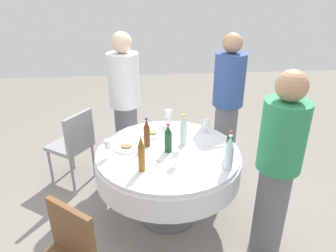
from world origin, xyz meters
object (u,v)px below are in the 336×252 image
object	(u,v)px
chair_outer	(74,142)
bottle_dark_green_east	(168,139)
bottle_brown_inner	(147,133)
bottle_clear_near	(183,131)
person_east	(278,166)
plate_north	(214,141)
plate_right	(152,134)
person_inner	(125,103)
bottle_amber_rear	(141,154)
wine_glass_rear	(108,145)
person_near	(227,104)
wine_glass_outer	(168,114)
bottle_clear_west	(229,154)
wine_glass_front	(206,123)
plate_south	(127,147)
wine_glass_west	(176,154)
dining_table	(168,165)
bottle_dark_green_front	(230,145)

from	to	relation	value
chair_outer	bottle_dark_green_east	bearing A→B (deg)	-90.56
bottle_brown_inner	bottle_clear_near	distance (m)	0.34
bottle_clear_near	person_east	size ratio (longest dim) A/B	0.19
plate_north	plate_right	distance (m)	0.62
person_inner	chair_outer	world-z (taller)	person_inner
bottle_amber_rear	wine_glass_rear	bearing A→B (deg)	138.82
wine_glass_rear	person_inner	world-z (taller)	person_inner
bottle_brown_inner	person_near	bearing A→B (deg)	35.16
bottle_brown_inner	plate_right	size ratio (longest dim) A/B	1.29
wine_glass_outer	chair_outer	bearing A→B (deg)	173.62
bottle_dark_green_east	person_near	size ratio (longest dim) A/B	0.17
plate_north	person_near	size ratio (longest dim) A/B	0.15
bottle_clear_west	wine_glass_front	size ratio (longest dim) A/B	2.08
wine_glass_outer	chair_outer	size ratio (longest dim) A/B	0.19
bottle_brown_inner	plate_south	xyz separation A→B (m)	(-0.19, -0.03, -0.12)
wine_glass_rear	person_near	size ratio (longest dim) A/B	0.10
bottle_clear_near	chair_outer	xyz separation A→B (m)	(-1.14, 0.57, -0.36)
wine_glass_west	plate_north	bearing A→B (deg)	42.24
plate_north	plate_right	size ratio (longest dim) A/B	1.11
wine_glass_front	wine_glass_west	distance (m)	0.69
bottle_dark_green_east	wine_glass_outer	size ratio (longest dim) A/B	1.64
bottle_amber_rear	plate_right	size ratio (longest dim) A/B	1.49
wine_glass_outer	person_inner	bearing A→B (deg)	146.33
bottle_brown_inner	chair_outer	size ratio (longest dim) A/B	0.33
bottle_clear_west	wine_glass_west	size ratio (longest dim) A/B	2.17
plate_right	chair_outer	xyz separation A→B (m)	(-0.86, 0.34, -0.23)
bottle_clear_west	person_east	bearing A→B (deg)	-23.89
bottle_brown_inner	plate_north	size ratio (longest dim) A/B	1.16
dining_table	person_near	xyz separation A→B (m)	(0.74, 0.76, 0.28)
chair_outer	bottle_brown_inner	bearing A→B (deg)	-90.95
bottle_amber_rear	bottle_clear_west	size ratio (longest dim) A/B	1.06
wine_glass_front	person_inner	distance (m)	0.98
bottle_brown_inner	bottle_dark_green_east	bearing A→B (deg)	-33.24
bottle_amber_rear	wine_glass_outer	distance (m)	0.91
bottle_dark_green_front	person_east	distance (m)	0.46
bottle_brown_inner	bottle_amber_rear	xyz separation A→B (m)	(-0.05, -0.41, 0.02)
plate_right	person_near	size ratio (longest dim) A/B	0.13
wine_glass_west	bottle_clear_west	bearing A→B (deg)	-12.66
wine_glass_outer	plate_south	bearing A→B (deg)	-132.30
bottle_brown_inner	plate_right	bearing A→B (deg)	75.31
bottle_brown_inner	chair_outer	world-z (taller)	bottle_brown_inner
person_inner	plate_south	bearing A→B (deg)	-112.94
wine_glass_rear	person_east	size ratio (longest dim) A/B	0.10
bottle_dark_green_east	plate_north	size ratio (longest dim) A/B	1.12
bottle_amber_rear	chair_outer	bearing A→B (deg)	127.23
wine_glass_front	plate_right	world-z (taller)	wine_glass_front
chair_outer	person_inner	bearing A→B (deg)	-37.04
bottle_dark_green_east	bottle_dark_green_front	size ratio (longest dim) A/B	1.13
wine_glass_rear	bottle_dark_green_east	bearing A→B (deg)	4.18
plate_north	bottle_dark_green_east	bearing A→B (deg)	-162.48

